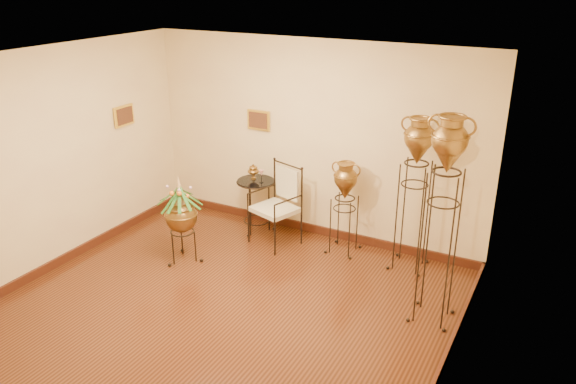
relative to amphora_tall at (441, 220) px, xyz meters
The scene contains 8 objects.
ground 2.71m from the amphora_tall, 152.17° to the right, with size 5.00×5.00×0.00m, color #5A2C15.
room_shell 2.49m from the amphora_tall, 152.39° to the right, with size 5.02×5.02×2.81m.
amphora_tall is the anchor object (origin of this frame).
amphora_mid 1.18m from the amphora_tall, 119.40° to the left, with size 0.59×0.59×2.03m.
amphora_short 1.88m from the amphora_tall, 145.76° to the left, with size 0.51×0.51×1.31m.
planter_urn 3.32m from the amphora_tall, behind, with size 0.86×0.86×1.22m.
armchair 2.64m from the amphora_tall, 162.21° to the left, with size 0.79×0.76×1.13m.
side_table 3.15m from the amphora_tall, 160.57° to the left, with size 0.72×0.72×1.00m.
Camera 1 is at (3.24, -4.31, 3.66)m, focal length 35.00 mm.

